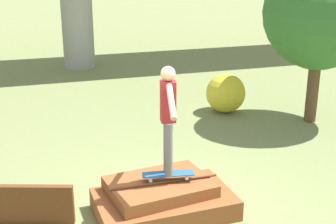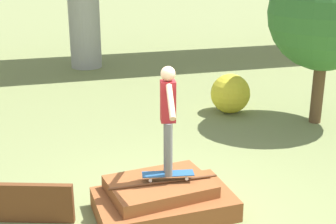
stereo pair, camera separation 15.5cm
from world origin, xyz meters
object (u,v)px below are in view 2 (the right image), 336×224
at_px(skater, 168,113).
at_px(bush_yellow_flowering, 230,94).
at_px(skateboard, 168,174).
at_px(tree_behind_left, 326,14).

xyz_separation_m(skater, bush_yellow_flowering, (2.89, 4.30, -1.15)).
bearing_deg(bush_yellow_flowering, skateboard, -123.89).
bearing_deg(skater, tree_behind_left, 33.47).
height_order(skater, bush_yellow_flowering, skater).
xyz_separation_m(skater, tree_behind_left, (4.61, 3.05, 0.97)).
distance_m(skateboard, bush_yellow_flowering, 5.18).
height_order(skateboard, bush_yellow_flowering, bush_yellow_flowering).
xyz_separation_m(skateboard, skater, (0.00, -0.00, 1.01)).
height_order(tree_behind_left, bush_yellow_flowering, tree_behind_left).
height_order(skater, tree_behind_left, tree_behind_left).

